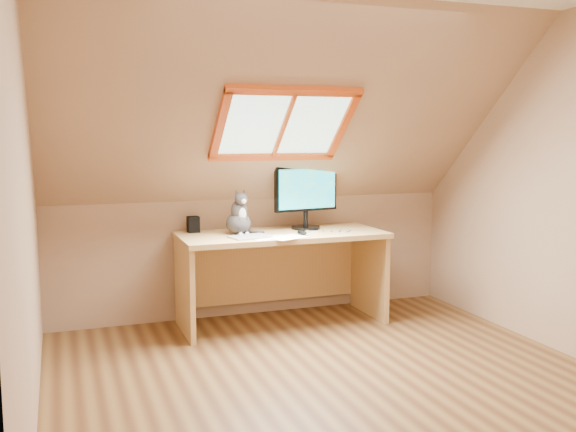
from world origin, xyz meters
name	(u,v)px	position (x,y,z in m)	size (l,w,h in m)	color
ground	(340,386)	(0.00, 0.00, 0.00)	(3.50, 3.50, 0.00)	brown
room_shell	(349,155)	(0.00, -0.09, 1.43)	(3.52, 3.52, 2.41)	tan
desk	(279,258)	(0.10, 1.45, 0.53)	(1.66, 0.73, 0.76)	tan
monitor	(306,193)	(0.36, 1.49, 1.06)	(0.57, 0.24, 0.53)	black
cat	(239,218)	(-0.25, 1.41, 0.89)	(0.24, 0.27, 0.36)	#393432
desk_speaker	(193,224)	(-0.57, 1.63, 0.82)	(0.09, 0.09, 0.13)	black
graphics_tablet	(250,237)	(-0.21, 1.21, 0.76)	(0.30, 0.21, 0.01)	#B2B2B7
mouse	(302,233)	(0.21, 1.20, 0.77)	(0.06, 0.11, 0.04)	black
papers	(279,238)	(-0.01, 1.12, 0.76)	(0.35, 0.30, 0.01)	white
cables	(326,232)	(0.44, 1.26, 0.76)	(0.51, 0.26, 0.01)	silver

